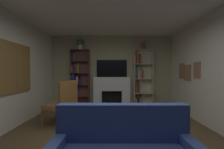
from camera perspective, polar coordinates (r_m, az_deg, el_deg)
ground_plane at (r=2.82m, az=-0.06°, el=-27.28°), size 7.32×7.32×0.00m
wall_back_accent at (r=5.56m, az=0.04°, el=1.26°), size 4.74×0.06×2.72m
fireplace at (r=5.46m, az=0.04°, el=-6.62°), size 1.47×0.54×1.14m
tv at (r=5.50m, az=0.04°, el=2.41°), size 1.15×0.06×0.64m
bookshelf_left at (r=5.59m, az=-13.00°, el=-1.71°), size 0.70×0.27×2.17m
bookshelf_right at (r=5.54m, az=11.41°, el=-2.01°), size 0.70×0.30×2.17m
potted_plant at (r=5.61m, az=-12.38°, el=11.75°), size 0.25×0.25×0.39m
vase_with_flowers at (r=5.60m, az=12.47°, el=11.17°), size 0.15×0.15×0.45m
armchair at (r=3.89m, az=-18.70°, el=-10.41°), size 0.79×0.84×1.12m
coffee_table at (r=2.58m, az=3.43°, el=-21.87°), size 0.82×0.51×0.39m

